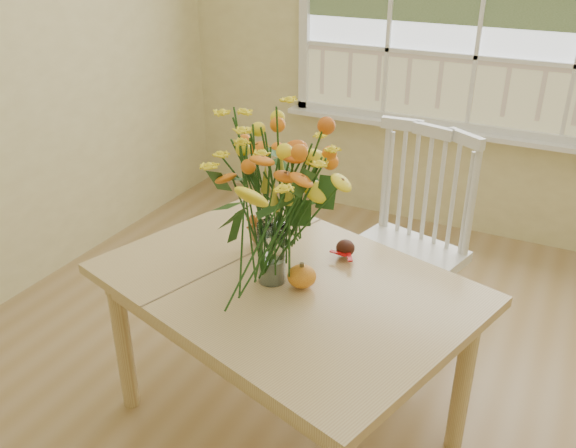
% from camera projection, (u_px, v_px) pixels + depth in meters
% --- Properties ---
extents(wall_back, '(4.00, 0.02, 2.70)m').
position_uv_depth(wall_back, '(482.00, 22.00, 3.57)').
color(wall_back, '#D6CA89').
rests_on(wall_back, floor).
extents(dining_table, '(1.53, 1.28, 0.70)m').
position_uv_depth(dining_table, '(286.00, 300.00, 2.28)').
color(dining_table, tan).
rests_on(dining_table, floor).
extents(windsor_chair, '(0.59, 0.58, 1.06)m').
position_uv_depth(windsor_chair, '(410.00, 235.00, 2.80)').
color(windsor_chair, white).
rests_on(windsor_chair, floor).
extents(flower_vase, '(0.48, 0.48, 0.57)m').
position_uv_depth(flower_vase, '(271.00, 195.00, 2.08)').
color(flower_vase, white).
rests_on(flower_vase, dining_table).
extents(pumpkin, '(0.10, 0.10, 0.08)m').
position_uv_depth(pumpkin, '(302.00, 277.00, 2.17)').
color(pumpkin, '#D06318').
rests_on(pumpkin, dining_table).
extents(turkey_figurine, '(0.10, 0.08, 0.12)m').
position_uv_depth(turkey_figurine, '(261.00, 236.00, 2.44)').
color(turkey_figurine, '#CCB78C').
rests_on(turkey_figurine, dining_table).
extents(dark_gourd, '(0.13, 0.12, 0.07)m').
position_uv_depth(dark_gourd, '(345.00, 249.00, 2.38)').
color(dark_gourd, '#38160F').
rests_on(dark_gourd, dining_table).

